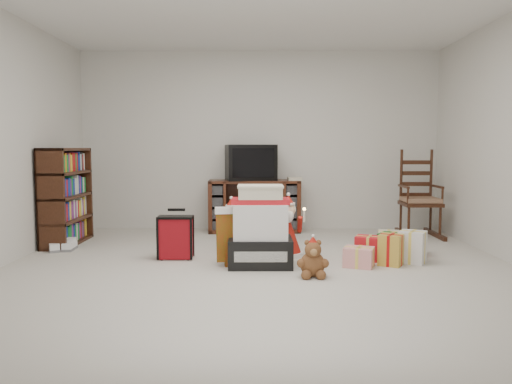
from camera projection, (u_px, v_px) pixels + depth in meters
room at (260, 137)px, 4.54m from camera, size 5.01×5.01×2.51m
tv_stand at (254, 206)px, 6.86m from camera, size 1.26×0.50×0.71m
bookshelf at (66, 198)px, 5.96m from camera, size 0.31×0.94×1.15m
rocking_chair at (419, 205)px, 6.53m from camera, size 0.47×0.78×1.18m
gift_pile at (260, 232)px, 4.84m from camera, size 0.62×0.45×0.77m
red_suitcase at (176, 237)px, 5.17m from camera, size 0.34×0.19×0.52m
stocking at (227, 236)px, 4.87m from camera, size 0.29×0.16×0.58m
teddy_bear at (313, 261)px, 4.45m from camera, size 0.22×0.20×0.33m
santa_figurine at (288, 232)px, 5.31m from camera, size 0.32×0.31×0.66m
mrs_claus_figurine at (231, 231)px, 5.53m from camera, size 0.29×0.28×0.60m
sneaker_pair at (62, 246)px, 5.60m from camera, size 0.34×0.28×0.09m
gift_cluster at (387, 248)px, 5.15m from camera, size 0.71×1.04×0.24m
crt_television at (251, 162)px, 6.82m from camera, size 0.73×0.58×0.48m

